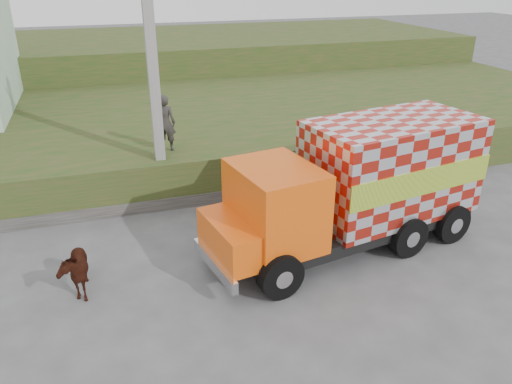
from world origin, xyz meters
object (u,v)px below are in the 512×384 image
object	(u,v)px
cow	(73,269)
pedestrian	(165,123)
utility_pole	(153,75)
cargo_truck	(360,185)

from	to	relation	value
cow	pedestrian	world-z (taller)	pedestrian
utility_pole	cow	distance (m)	6.07
utility_pole	cargo_truck	size ratio (longest dim) A/B	1.02
cargo_truck	pedestrian	size ratio (longest dim) A/B	4.31
utility_pole	pedestrian	xyz separation A→B (m)	(0.32, 0.76, -1.67)
cow	pedestrian	size ratio (longest dim) A/B	0.81
cow	utility_pole	bearing A→B (deg)	55.06
cow	pedestrian	distance (m)	6.08
cargo_truck	pedestrian	distance (m)	6.61
utility_pole	pedestrian	world-z (taller)	utility_pole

